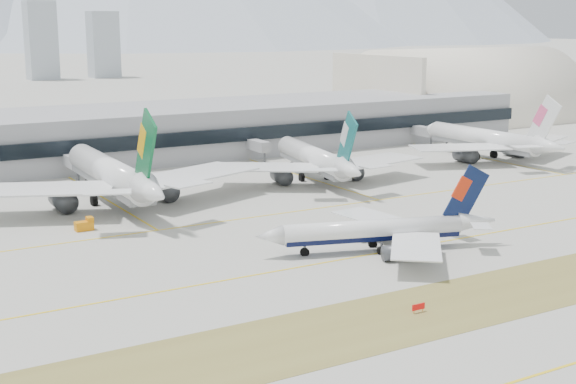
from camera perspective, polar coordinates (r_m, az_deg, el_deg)
ground at (r=143.98m, az=2.90°, el=-4.30°), size 3000.00×3000.00×0.00m
apron_markings at (r=105.81m, az=19.46°, el=-11.14°), size 360.00×122.22×0.06m
taxiing_airliner at (r=144.88m, az=6.66°, el=-2.75°), size 44.45×37.83×15.29m
widebody_eva at (r=183.96m, az=-12.37°, el=1.11°), size 68.48×66.89×24.41m
widebody_cathay at (r=206.88m, az=1.99°, el=2.29°), size 56.78×56.36×20.63m
widebody_china_air at (r=247.49m, az=14.05°, el=3.57°), size 59.32×57.80×21.14m
terminal at (r=244.64m, az=-12.04°, el=4.02°), size 280.00×43.10×15.00m
hangar at (r=342.80m, az=12.19°, el=5.00°), size 91.00×60.00×60.00m
hold_sign_left at (r=116.00m, az=9.26°, el=-8.07°), size 2.20×0.15×1.35m
gse_b at (r=163.42m, az=-14.25°, el=-2.30°), size 3.55×2.00×2.60m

